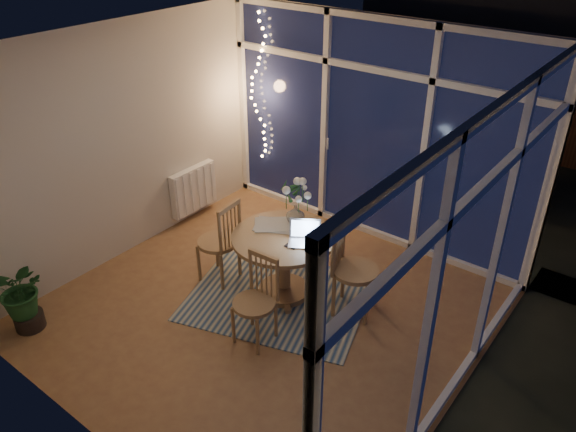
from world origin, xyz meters
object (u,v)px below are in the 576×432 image
Objects in this scene: chair_front at (254,302)px; chair_left at (218,240)px; potted_plant at (22,296)px; laptop at (304,234)px; dining_table at (284,265)px; flower_vase at (295,214)px; chair_right at (356,269)px.

chair_left is at bearing 148.34° from chair_front.
potted_plant is at bearing -150.02° from chair_front.
chair_left is 1.29× the size of potted_plant.
dining_table is at bearing 150.15° from laptop.
laptop is 2.73m from potted_plant.
flower_vase is at bearing 103.21° from dining_table.
chair_front is (0.94, -0.51, -0.04)m from chair_left.
flower_vase is (-0.28, 1.00, 0.37)m from chair_front.
chair_left is at bearing -163.80° from dining_table.
dining_table is at bearing 89.33° from chair_right.
dining_table is 1.07× the size of chair_left.
chair_left is 0.95× the size of chair_right.
laptop is 1.47× the size of flower_vase.
dining_table is 0.77m from chair_left.
dining_table is 1.38× the size of potted_plant.
chair_front is at bearing 55.76° from chair_left.
chair_left is at bearing 160.35° from laptop.
chair_right is 3.36× the size of laptop.
chair_left is 0.89m from flower_vase.
dining_table is 0.53m from laptop.
laptop is at bearing 97.20° from chair_left.
potted_plant is at bearing -130.20° from dining_table.
laptop is (0.24, 0.01, 0.47)m from dining_table.
chair_right is 1.36× the size of potted_plant.
potted_plant is at bearing 115.71° from chair_right.
flower_vase reaches higher than dining_table.
flower_vase reaches higher than potted_plant.
chair_right reaches higher than potted_plant.
dining_table is 1.01× the size of chair_right.
laptop is (0.03, 0.73, 0.38)m from chair_front.
chair_front is 2.21m from potted_plant.
laptop is 0.41m from flower_vase.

